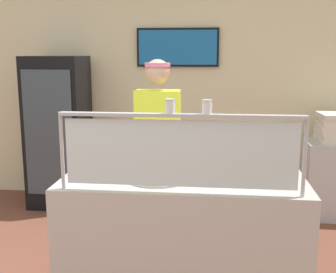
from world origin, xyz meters
name	(u,v)px	position (x,y,z in m)	size (l,w,h in m)	color
ground_plane	(188,261)	(0.85, 1.00, 0.00)	(12.00, 12.00, 0.00)	brown
shop_rear_unit	(198,90)	(0.85, 2.77, 1.36)	(6.10, 0.13, 2.70)	beige
serving_counter	(183,242)	(0.85, 0.37, 0.47)	(1.70, 0.74, 0.95)	#BCB7B2
sneeze_guard	(180,144)	(0.85, 0.06, 1.26)	(1.52, 0.06, 0.50)	#B2B5BC
pizza_tray	(157,176)	(0.67, 0.34, 0.97)	(0.45, 0.45, 0.04)	#9EA0A8
pizza_server	(157,174)	(0.67, 0.32, 0.99)	(0.07, 0.28, 0.01)	#ADAFB7
parmesan_shaker	(170,107)	(0.79, 0.06, 1.49)	(0.06, 0.06, 0.09)	white
pepper_flake_shaker	(207,108)	(1.01, 0.06, 1.49)	(0.06, 0.06, 0.09)	white
worker_figure	(158,147)	(0.58, 1.10, 1.01)	(0.41, 0.50, 1.76)	#23232D
drink_fridge	(59,132)	(-0.78, 2.33, 0.89)	(0.66, 0.62, 1.78)	black
prep_shelf	(335,179)	(2.42, 2.28, 0.43)	(0.70, 0.55, 0.85)	#B7BABF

